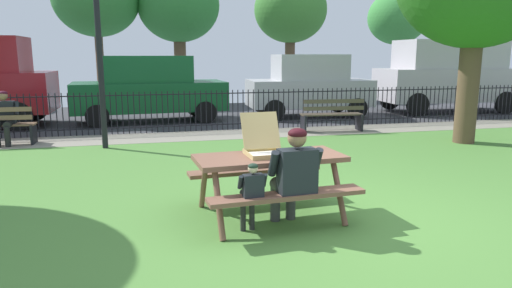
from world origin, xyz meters
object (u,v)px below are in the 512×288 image
(adult_at_table, at_px, (294,174))
(lamp_post_walkway, at_px, (98,31))
(far_tree_center, at_px, (179,6))
(pizza_slice_on_table, at_px, (312,151))
(far_tree_right, at_px, (397,18))
(parked_car_far_right, at_px, (447,74))
(park_bench_center, at_px, (332,116))
(pizza_box_open, at_px, (264,145))
(far_tree_midright, at_px, (290,11))
(person_on_park_bench, at_px, (4,115))
(picnic_table_foreground, at_px, (269,169))
(parked_car_right, at_px, (309,85))
(parked_car_center, at_px, (149,88))
(child_at_table, at_px, (251,191))

(adult_at_table, relative_size, lamp_post_walkway, 0.30)
(lamp_post_walkway, xyz_separation_m, far_tree_center, (2.47, 10.45, 1.55))
(pizza_slice_on_table, xyz_separation_m, adult_at_table, (-0.44, -0.60, -0.12))
(far_tree_center, bearing_deg, far_tree_right, 0.00)
(parked_car_far_right, xyz_separation_m, far_tree_right, (1.76, 6.55, 2.37))
(park_bench_center, height_order, far_tree_right, far_tree_right)
(pizza_box_open, height_order, far_tree_midright, far_tree_midright)
(far_tree_center, bearing_deg, parked_car_far_right, -37.18)
(pizza_box_open, relative_size, pizza_slice_on_table, 2.95)
(person_on_park_bench, xyz_separation_m, far_tree_right, (15.04, 9.54, 3.02))
(parked_car_far_right, xyz_separation_m, far_tree_center, (-8.64, 6.55, 2.70))
(picnic_table_foreground, distance_m, far_tree_right, 18.93)
(park_bench_center, bearing_deg, pizza_box_open, -120.11)
(person_on_park_bench, bearing_deg, far_tree_midright, 44.68)
(picnic_table_foreground, xyz_separation_m, pizza_slice_on_table, (0.59, 0.11, 0.18))
(pizza_box_open, xyz_separation_m, adult_at_table, (0.19, -0.60, -0.23))
(adult_at_table, xyz_separation_m, parked_car_far_right, (8.65, 9.34, 0.65))
(picnic_table_foreground, height_order, park_bench_center, park_bench_center)
(parked_car_right, bearing_deg, parked_car_center, -179.98)
(adult_at_table, height_order, far_tree_center, far_tree_center)
(lamp_post_walkway, relative_size, parked_car_center, 0.89)
(parked_car_right, relative_size, far_tree_center, 0.71)
(lamp_post_walkway, bearing_deg, adult_at_table, -65.71)
(child_at_table, xyz_separation_m, person_on_park_bench, (-4.12, 6.42, 0.15))
(picnic_table_foreground, xyz_separation_m, pizza_box_open, (-0.04, 0.10, 0.29))
(lamp_post_walkway, height_order, parked_car_center, lamp_post_walkway)
(person_on_park_bench, xyz_separation_m, far_tree_midright, (9.65, 9.54, 3.27))
(pizza_box_open, distance_m, parked_car_right, 9.53)
(person_on_park_bench, bearing_deg, pizza_slice_on_table, -48.59)
(park_bench_center, height_order, lamp_post_walkway, lamp_post_walkway)
(child_at_table, xyz_separation_m, far_tree_right, (10.92, 15.96, 3.17))
(park_bench_center, height_order, parked_car_far_right, parked_car_far_right)
(far_tree_center, xyz_separation_m, far_tree_midright, (5.01, -0.00, -0.08))
(pizza_slice_on_table, bearing_deg, far_tree_center, 91.62)
(parked_car_center, relative_size, far_tree_midright, 0.83)
(picnic_table_foreground, height_order, child_at_table, child_at_table)
(pizza_box_open, bearing_deg, person_on_park_bench, 127.63)
(pizza_slice_on_table, xyz_separation_m, person_on_park_bench, (-5.07, 5.75, -0.12))
(pizza_box_open, height_order, parked_car_center, parked_car_center)
(pizza_slice_on_table, height_order, far_tree_right, far_tree_right)
(far_tree_midright, bearing_deg, far_tree_right, 0.00)
(picnic_table_foreground, relative_size, person_on_park_bench, 1.60)
(pizza_slice_on_table, bearing_deg, child_at_table, -144.95)
(pizza_slice_on_table, height_order, far_tree_midright, far_tree_midright)
(parked_car_center, bearing_deg, parked_car_far_right, 0.01)
(far_tree_right, bearing_deg, adult_at_table, -123.23)
(parked_car_center, xyz_separation_m, parked_car_far_right, (10.10, 0.00, 0.30))
(pizza_box_open, bearing_deg, parked_car_center, 98.18)
(pizza_slice_on_table, bearing_deg, adult_at_table, -126.45)
(far_tree_center, bearing_deg, pizza_box_open, -90.76)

